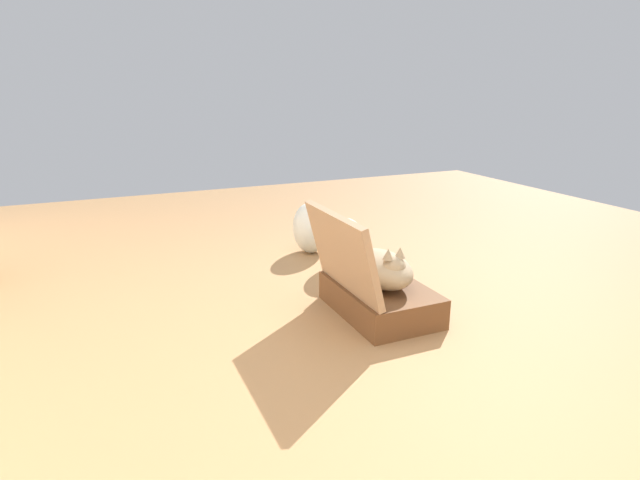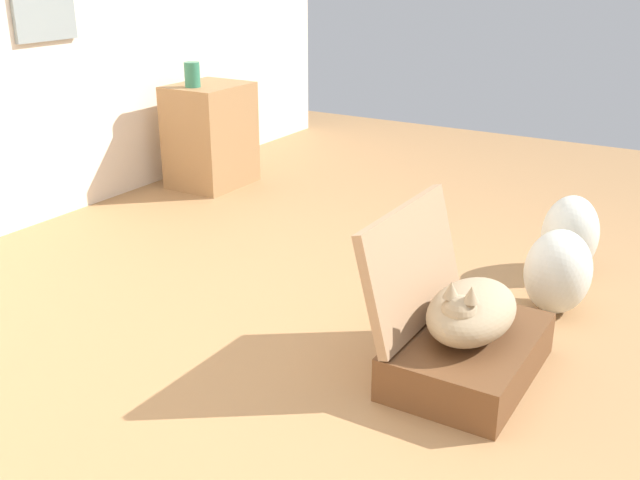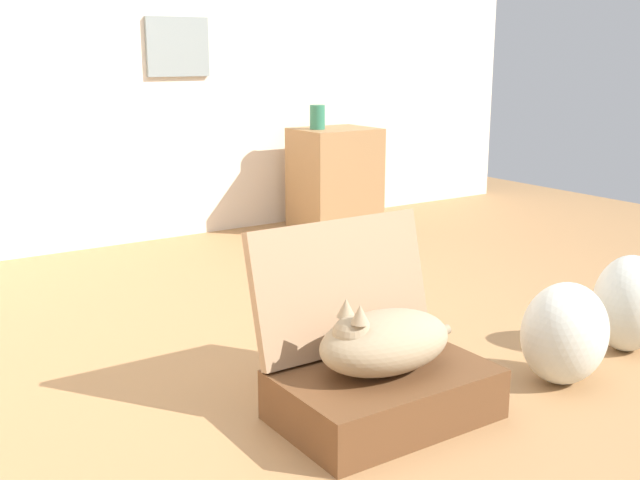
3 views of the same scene
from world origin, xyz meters
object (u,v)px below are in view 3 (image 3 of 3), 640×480
Objects in this scene: side_table at (335,179)px; plastic_bag_clear at (629,303)px; suitcase_base at (384,394)px; plastic_bag_white at (565,333)px; cat at (383,341)px; vase_tall at (317,117)px.

plastic_bag_clear is at bearing -96.47° from side_table.
suitcase_base is 1.01× the size of side_table.
plastic_bag_white is 2.47m from side_table.
plastic_bag_clear is at bearing -3.53° from suitcase_base.
plastic_bag_clear is at bearing -3.51° from cat.
vase_tall is at bearing 86.56° from plastic_bag_clear.
plastic_bag_white is at bearing -103.60° from vase_tall.
plastic_bag_clear is 2.49× the size of vase_tall.
side_table reaches higher than plastic_bag_clear.
cat is 1.48× the size of plastic_bag_white.
suitcase_base is at bearing -2.08° from cat.
cat is at bearing -121.62° from side_table.
plastic_bag_clear is (1.12, -0.07, -0.07)m from cat.
plastic_bag_clear is 2.39m from vase_tall.
cat is 1.12m from plastic_bag_clear.
plastic_bag_clear is (0.44, 0.06, 0.01)m from plastic_bag_white.
side_table is (0.26, 2.31, 0.14)m from plastic_bag_clear.
cat is 0.81× the size of side_table.
cat is at bearing -119.15° from vase_tall.
side_table is 0.41m from vase_tall.
side_table is at bearing 58.38° from cat.
vase_tall is (0.14, 2.32, 0.53)m from plastic_bag_clear.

